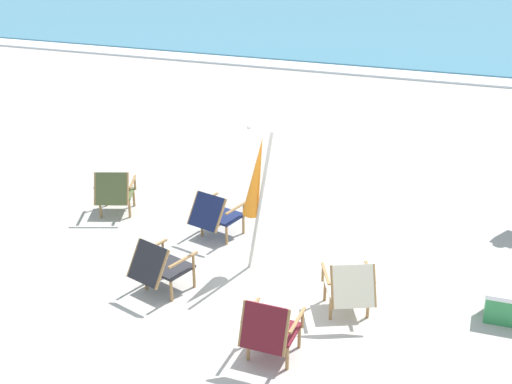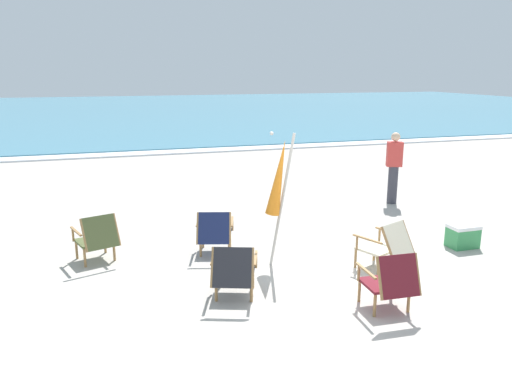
{
  "view_description": "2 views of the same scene",
  "coord_description": "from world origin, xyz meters",
  "px_view_note": "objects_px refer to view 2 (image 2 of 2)",
  "views": [
    {
      "loc": [
        2.37,
        -7.33,
        5.03
      ],
      "look_at": [
        -0.82,
        2.04,
        0.65
      ],
      "focal_mm": 50.0,
      "sensor_mm": 36.0,
      "label": 1
    },
    {
      "loc": [
        -2.91,
        -6.05,
        2.99
      ],
      "look_at": [
        -0.38,
        2.24,
        0.86
      ],
      "focal_mm": 35.0,
      "sensor_mm": 36.0,
      "label": 2
    }
  ],
  "objects_px": {
    "beach_chair_front_right": "(386,245)",
    "beach_chair_far_center": "(234,270)",
    "beach_chair_front_left": "(215,231)",
    "beach_chair_mid_center": "(97,237)",
    "cooler_box": "(463,236)",
    "beach_chair_back_left": "(391,280)",
    "person_near_chairs": "(394,167)",
    "umbrella_furled_orange": "(279,179)"
  },
  "relations": [
    {
      "from": "beach_chair_back_left",
      "to": "beach_chair_far_center",
      "type": "relative_size",
      "value": 0.89
    },
    {
      "from": "beach_chair_front_left",
      "to": "cooler_box",
      "type": "xyz_separation_m",
      "value": [
        4.18,
        -0.84,
        -0.22
      ]
    },
    {
      "from": "beach_chair_front_left",
      "to": "beach_chair_mid_center",
      "type": "xyz_separation_m",
      "value": [
        -1.84,
        0.24,
        0.01
      ]
    },
    {
      "from": "beach_chair_front_right",
      "to": "umbrella_furled_orange",
      "type": "xyz_separation_m",
      "value": [
        -1.46,
        0.75,
        0.95
      ]
    },
    {
      "from": "beach_chair_back_left",
      "to": "person_near_chairs",
      "type": "xyz_separation_m",
      "value": [
        2.93,
        4.67,
        0.41
      ]
    },
    {
      "from": "beach_chair_back_left",
      "to": "person_near_chairs",
      "type": "bearing_deg",
      "value": 57.91
    },
    {
      "from": "beach_chair_mid_center",
      "to": "beach_chair_far_center",
      "type": "relative_size",
      "value": 0.94
    },
    {
      "from": "beach_chair_mid_center",
      "to": "person_near_chairs",
      "type": "bearing_deg",
      "value": 16.08
    },
    {
      "from": "beach_chair_back_left",
      "to": "beach_chair_front_right",
      "type": "height_order",
      "value": "beach_chair_back_left"
    },
    {
      "from": "beach_chair_mid_center",
      "to": "person_near_chairs",
      "type": "distance_m",
      "value": 6.72
    },
    {
      "from": "beach_chair_front_left",
      "to": "beach_chair_mid_center",
      "type": "height_order",
      "value": "beach_chair_mid_center"
    },
    {
      "from": "beach_chair_front_right",
      "to": "beach_chair_far_center",
      "type": "relative_size",
      "value": 1.0
    },
    {
      "from": "umbrella_furled_orange",
      "to": "person_near_chairs",
      "type": "relative_size",
      "value": 1.29
    },
    {
      "from": "beach_chair_front_left",
      "to": "beach_chair_front_right",
      "type": "height_order",
      "value": "beach_chair_front_right"
    },
    {
      "from": "beach_chair_front_left",
      "to": "person_near_chairs",
      "type": "relative_size",
      "value": 0.55
    },
    {
      "from": "person_near_chairs",
      "to": "beach_chair_front_left",
      "type": "bearing_deg",
      "value": -155.57
    },
    {
      "from": "beach_chair_back_left",
      "to": "cooler_box",
      "type": "relative_size",
      "value": 1.66
    },
    {
      "from": "beach_chair_back_left",
      "to": "beach_chair_mid_center",
      "type": "bearing_deg",
      "value": 141.33
    },
    {
      "from": "beach_chair_back_left",
      "to": "beach_chair_far_center",
      "type": "bearing_deg",
      "value": 153.11
    },
    {
      "from": "beach_chair_front_left",
      "to": "beach_chair_far_center",
      "type": "distance_m",
      "value": 1.68
    },
    {
      "from": "umbrella_furled_orange",
      "to": "beach_chair_front_left",
      "type": "bearing_deg",
      "value": 143.15
    },
    {
      "from": "beach_chair_front_left",
      "to": "beach_chair_far_center",
      "type": "relative_size",
      "value": 0.99
    },
    {
      "from": "umbrella_furled_orange",
      "to": "cooler_box",
      "type": "height_order",
      "value": "umbrella_furled_orange"
    },
    {
      "from": "beach_chair_back_left",
      "to": "cooler_box",
      "type": "distance_m",
      "value": 3.05
    },
    {
      "from": "beach_chair_mid_center",
      "to": "person_near_chairs",
      "type": "height_order",
      "value": "person_near_chairs"
    },
    {
      "from": "beach_chair_far_center",
      "to": "cooler_box",
      "type": "relative_size",
      "value": 1.86
    },
    {
      "from": "beach_chair_front_right",
      "to": "person_near_chairs",
      "type": "distance_m",
      "value": 4.19
    },
    {
      "from": "beach_chair_far_center",
      "to": "cooler_box",
      "type": "height_order",
      "value": "beach_chair_far_center"
    },
    {
      "from": "beach_chair_mid_center",
      "to": "beach_chair_front_left",
      "type": "bearing_deg",
      "value": -7.31
    },
    {
      "from": "beach_chair_back_left",
      "to": "beach_chair_mid_center",
      "type": "distance_m",
      "value": 4.5
    },
    {
      "from": "beach_chair_mid_center",
      "to": "umbrella_furled_orange",
      "type": "xyz_separation_m",
      "value": [
        2.71,
        -0.89,
        0.95
      ]
    },
    {
      "from": "beach_chair_front_left",
      "to": "umbrella_furled_orange",
      "type": "distance_m",
      "value": 1.45
    },
    {
      "from": "beach_chair_front_left",
      "to": "beach_chair_far_center",
      "type": "height_order",
      "value": "beach_chair_far_center"
    },
    {
      "from": "cooler_box",
      "to": "beach_chair_front_left",
      "type": "bearing_deg",
      "value": 168.6
    },
    {
      "from": "beach_chair_front_left",
      "to": "beach_chair_mid_center",
      "type": "bearing_deg",
      "value": 172.69
    },
    {
      "from": "cooler_box",
      "to": "beach_chair_front_right",
      "type": "bearing_deg",
      "value": -163.29
    },
    {
      "from": "beach_chair_far_center",
      "to": "umbrella_furled_orange",
      "type": "distance_m",
      "value": 1.71
    },
    {
      "from": "cooler_box",
      "to": "person_near_chairs",
      "type": "bearing_deg",
      "value": 81.69
    },
    {
      "from": "beach_chair_mid_center",
      "to": "beach_chair_far_center",
      "type": "distance_m",
      "value": 2.57
    },
    {
      "from": "beach_chair_front_left",
      "to": "umbrella_furled_orange",
      "type": "bearing_deg",
      "value": -36.85
    },
    {
      "from": "beach_chair_mid_center",
      "to": "beach_chair_front_right",
      "type": "relative_size",
      "value": 0.95
    },
    {
      "from": "beach_chair_far_center",
      "to": "umbrella_furled_orange",
      "type": "height_order",
      "value": "umbrella_furled_orange"
    }
  ]
}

